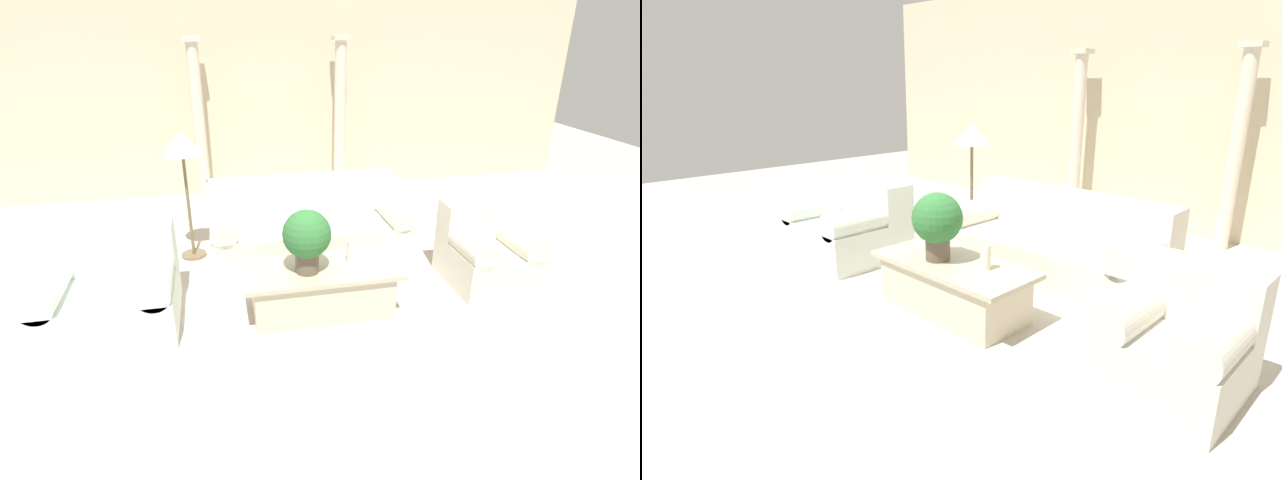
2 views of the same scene
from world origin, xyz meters
TOP-DOWN VIEW (x-y plane):
  - ground_plane at (0.00, 0.00)m, footprint 16.00×16.00m
  - wall_back at (0.00, 3.23)m, footprint 10.00×0.06m
  - sofa_long at (0.23, 0.82)m, footprint 2.19×1.00m
  - loveseat at (-1.75, -0.26)m, footprint 1.14×1.00m
  - coffee_table at (0.10, -0.48)m, footprint 1.42×0.65m
  - potted_plant at (-0.03, -0.52)m, footprint 0.43×0.43m
  - pillar_candle at (0.40, -0.41)m, footprint 0.08×0.08m
  - floor_lamp at (-1.07, 0.97)m, footprint 0.42×0.42m
  - column_left at (-0.92, 2.90)m, footprint 0.23×0.23m
  - column_right at (1.12, 2.90)m, footprint 0.23×0.23m
  - armchair at (1.89, -0.24)m, footprint 0.81×0.85m

SIDE VIEW (x-z plane):
  - ground_plane at x=0.00m, z-range 0.00..0.00m
  - coffee_table at x=0.10m, z-range 0.01..0.45m
  - sofa_long at x=0.23m, z-range -0.08..0.75m
  - armchair at x=1.89m, z-range -0.05..0.74m
  - loveseat at x=-1.75m, z-range -0.06..0.76m
  - pillar_candle at x=0.40m, z-range 0.45..0.65m
  - potted_plant at x=-0.03m, z-range 0.50..1.07m
  - column_left at x=-0.92m, z-range 0.03..2.30m
  - column_right at x=1.12m, z-range 0.03..2.30m
  - floor_lamp at x=-1.07m, z-range 0.51..1.94m
  - wall_back at x=0.00m, z-range 0.00..3.20m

